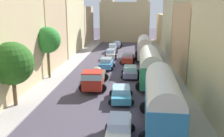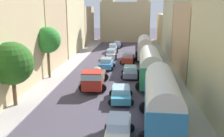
# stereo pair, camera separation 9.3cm
# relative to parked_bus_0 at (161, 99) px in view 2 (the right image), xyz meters

# --- Properties ---
(ground_plane) EXTENTS (154.00, 154.00, 0.00)m
(ground_plane) POSITION_rel_parked_bus_0_xyz_m (-4.70, 18.34, -2.31)
(ground_plane) COLOR #443D4A
(sidewalk_left) EXTENTS (2.50, 70.00, 0.14)m
(sidewalk_left) POSITION_rel_parked_bus_0_xyz_m (-11.95, 18.34, -2.24)
(sidewalk_left) COLOR #AAA1A1
(sidewalk_left) RESTS_ON ground
(sidewalk_right) EXTENTS (2.50, 70.00, 0.14)m
(sidewalk_right) POSITION_rel_parked_bus_0_xyz_m (2.55, 18.34, -2.24)
(sidewalk_right) COLOR #999B87
(sidewalk_right) RESTS_ON ground
(building_left_2) EXTENTS (5.04, 9.64, 12.63)m
(building_left_2) POSITION_rel_parked_bus_0_xyz_m (-15.71, 18.65, 4.00)
(building_left_2) COLOR tan
(building_left_2) RESTS_ON ground
(building_left_3) EXTENTS (6.47, 14.30, 11.17)m
(building_left_3) POSITION_rel_parked_bus_0_xyz_m (-16.13, 31.36, 3.30)
(building_left_3) COLOR beige
(building_left_3) RESTS_ON ground
(building_left_4) EXTENTS (4.88, 12.16, 9.04)m
(building_left_4) POSITION_rel_parked_bus_0_xyz_m (-15.64, 45.10, 2.21)
(building_left_4) COLOR tan
(building_left_4) RESTS_ON ground
(building_right_2) EXTENTS (5.51, 12.78, 9.26)m
(building_right_2) POSITION_rel_parked_bus_0_xyz_m (6.56, 16.99, 2.32)
(building_right_2) COLOR tan
(building_right_2) RESTS_ON ground
(building_right_3) EXTENTS (4.96, 14.37, 11.16)m
(building_right_3) POSITION_rel_parked_bus_0_xyz_m (6.29, 31.03, 3.27)
(building_right_3) COLOR beige
(building_right_3) RESTS_ON ground
(building_right_4) EXTENTS (5.63, 14.85, 7.21)m
(building_right_4) POSITION_rel_parked_bus_0_xyz_m (6.62, 45.97, 1.29)
(building_right_4) COLOR tan
(building_right_4) RESTS_ON ground
(distant_church) EXTENTS (12.72, 6.75, 19.79)m
(distant_church) POSITION_rel_parked_bus_0_xyz_m (-4.70, 50.70, 4.29)
(distant_church) COLOR tan
(distant_church) RESTS_ON ground
(parked_bus_0) EXTENTS (3.41, 8.66, 4.16)m
(parked_bus_0) POSITION_rel_parked_bus_0_xyz_m (0.00, 0.00, 0.00)
(parked_bus_0) COLOR teal
(parked_bus_0) RESTS_ON ground
(parked_bus_1) EXTENTS (3.38, 8.63, 4.06)m
(parked_bus_1) POSITION_rel_parked_bus_0_xyz_m (-0.17, 11.24, -0.08)
(parked_bus_1) COLOR #359B63
(parked_bus_1) RESTS_ON ground
(parked_bus_2) EXTENTS (3.32, 8.11, 3.92)m
(parked_bus_2) POSITION_rel_parked_bus_0_xyz_m (-0.32, 26.13, -0.15)
(parked_bus_2) COLOR silver
(parked_bus_2) RESTS_ON ground
(cargo_truck_0) EXTENTS (3.18, 7.47, 2.31)m
(cargo_truck_0) POSITION_rel_parked_bus_0_xyz_m (-6.40, 9.05, -1.12)
(cargo_truck_0) COLOR #AF261A
(cargo_truck_0) RESTS_ON ground
(car_0) EXTENTS (2.39, 3.94, 1.61)m
(car_0) POSITION_rel_parked_bus_0_xyz_m (-6.07, 18.34, -1.51)
(car_0) COLOR #438ACF
(car_0) RESTS_ON ground
(car_1) EXTENTS (2.32, 4.02, 1.65)m
(car_1) POSITION_rel_parked_bus_0_xyz_m (-6.15, 25.88, -1.49)
(car_1) COLOR silver
(car_1) RESTS_ON ground
(car_2) EXTENTS (2.28, 4.23, 1.67)m
(car_2) POSITION_rel_parked_bus_0_xyz_m (-6.41, 32.69, -1.49)
(car_2) COLOR silver
(car_2) RESTS_ON ground
(car_3) EXTENTS (2.32, 3.69, 1.44)m
(car_3) POSITION_rel_parked_bus_0_xyz_m (-5.97, 38.89, -1.58)
(car_3) COLOR slate
(car_3) RESTS_ON ground
(car_4) EXTENTS (2.17, 4.14, 1.65)m
(car_4) POSITION_rel_parked_bus_0_xyz_m (-2.96, -2.05, -1.49)
(car_4) COLOR silver
(car_4) RESTS_ON ground
(car_5) EXTENTS (2.52, 4.22, 1.39)m
(car_5) POSITION_rel_parked_bus_0_xyz_m (-3.22, 5.49, -1.60)
(car_5) COLOR #4198BE
(car_5) RESTS_ON ground
(car_6) EXTENTS (2.41, 4.21, 1.40)m
(car_6) POSITION_rel_parked_bus_0_xyz_m (-2.53, 14.20, -1.59)
(car_6) COLOR slate
(car_6) RESTS_ON ground
(car_7) EXTENTS (2.47, 4.13, 1.57)m
(car_7) POSITION_rel_parked_bus_0_xyz_m (-3.10, 22.80, -1.51)
(car_7) COLOR #AF3320
(car_7) RESTS_ON ground
(roadside_tree_1) EXTENTS (3.79, 3.79, 5.87)m
(roadside_tree_1) POSITION_rel_parked_bus_0_xyz_m (-12.60, 3.14, 1.65)
(roadside_tree_1) COLOR brown
(roadside_tree_1) RESTS_ON ground
(roadside_tree_2) EXTENTS (3.21, 3.21, 6.48)m
(roadside_tree_2) POSITION_rel_parked_bus_0_xyz_m (-12.60, 12.47, 2.54)
(roadside_tree_2) COLOR brown
(roadside_tree_2) RESTS_ON ground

